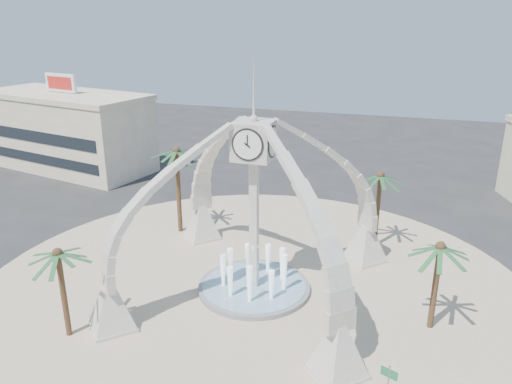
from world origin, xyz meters
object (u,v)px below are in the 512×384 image
(fountain, at_px, (254,287))
(palm_east, at_px, (440,248))
(palm_south, at_px, (58,254))
(clock_tower, at_px, (254,206))
(palm_west, at_px, (176,152))
(street_sign, at_px, (389,379))
(palm_north, at_px, (380,176))

(fountain, relative_size, palm_east, 1.25)
(palm_south, bearing_deg, fountain, 42.75)
(palm_east, xyz_separation_m, palm_south, (-21.24, -7.62, -0.02))
(clock_tower, xyz_separation_m, fountain, (0.00, 0.00, -6.20))
(palm_west, bearing_deg, palm_east, -22.02)
(palm_south, bearing_deg, palm_east, 19.74)
(clock_tower, relative_size, palm_south, 2.82)
(fountain, distance_m, palm_east, 13.14)
(palm_east, relative_size, palm_south, 1.01)
(fountain, bearing_deg, palm_west, 140.85)
(fountain, distance_m, palm_south, 13.65)
(fountain, relative_size, palm_south, 1.26)
(fountain, relative_size, street_sign, 3.01)
(clock_tower, height_order, palm_west, clock_tower)
(palm_east, bearing_deg, palm_west, 157.98)
(palm_south, bearing_deg, clock_tower, 42.75)
(clock_tower, height_order, palm_north, clock_tower)
(palm_east, bearing_deg, fountain, 175.59)
(palm_east, relative_size, palm_north, 0.90)
(street_sign, bearing_deg, clock_tower, 160.02)
(clock_tower, xyz_separation_m, street_sign, (9.81, -8.94, -4.59))
(palm_east, bearing_deg, palm_south, -160.26)
(palm_south, distance_m, street_sign, 19.40)
(palm_south, relative_size, street_sign, 2.39)
(palm_south, xyz_separation_m, street_sign, (19.05, -0.40, -3.66))
(palm_east, distance_m, street_sign, 9.09)
(fountain, distance_m, street_sign, 13.37)
(palm_east, bearing_deg, clock_tower, 175.59)
(palm_west, bearing_deg, clock_tower, -39.15)
(fountain, bearing_deg, palm_north, 52.73)
(street_sign, bearing_deg, palm_south, -158.82)
(palm_east, height_order, palm_south, palm_east)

